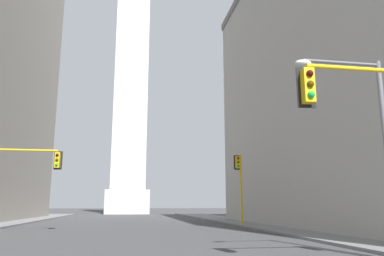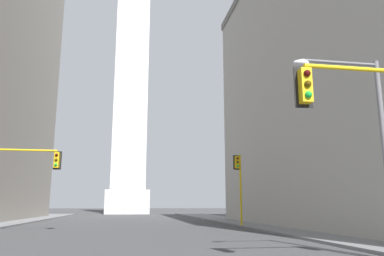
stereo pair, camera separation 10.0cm
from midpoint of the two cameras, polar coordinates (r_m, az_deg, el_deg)
The scene contains 5 objects.
sidewalk_right at distance 32.89m, azimuth 12.64°, elevation -14.54°, with size 5.00×95.99×0.15m, color slate.
obelisk at distance 87.05m, azimuth -9.20°, elevation 8.82°, with size 8.98×8.98×66.54m.
traffic_light_mid_left at distance 29.18m, azimuth -26.34°, elevation -5.43°, with size 5.61×0.51×5.81m.
traffic_light_mid_right at distance 34.43m, azimuth 7.18°, elevation -7.70°, with size 0.80×0.52×6.41m.
street_lamp at distance 15.50m, azimuth 25.29°, elevation -0.24°, with size 3.55×0.36×7.43m.
Camera 1 is at (0.08, -1.68, 1.93)m, focal length 35.00 mm.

